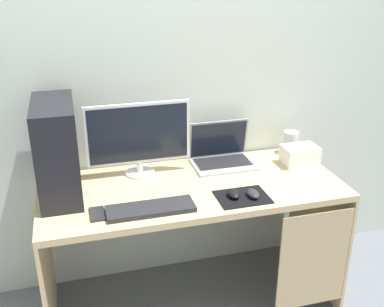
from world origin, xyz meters
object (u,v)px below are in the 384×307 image
(cell_phone, at_px, (97,214))
(keyboard, at_px, (151,209))
(speaker, at_px, (291,143))
(projector, at_px, (300,155))
(monitor, at_px, (139,137))
(laptop, at_px, (222,155))
(mouse_right, at_px, (253,194))
(mouse_left, at_px, (233,194))
(pc_tower, at_px, (57,150))

(cell_phone, bearing_deg, keyboard, -6.88)
(speaker, xyz_separation_m, cell_phone, (-1.20, -0.44, -0.07))
(keyboard, bearing_deg, projector, 18.07)
(monitor, xyz_separation_m, projector, (0.92, -0.11, -0.16))
(laptop, relative_size, mouse_right, 3.70)
(projector, bearing_deg, mouse_right, -143.31)
(laptop, xyz_separation_m, keyboard, (-0.50, -0.44, -0.04))
(mouse_right, bearing_deg, speaker, 47.15)
(laptop, relative_size, mouse_left, 3.70)
(cell_phone, bearing_deg, speaker, 19.90)
(pc_tower, xyz_separation_m, projector, (1.34, 0.01, -0.19))
(speaker, distance_m, mouse_right, 0.64)
(monitor, distance_m, mouse_left, 0.60)
(mouse_left, bearing_deg, mouse_right, -14.74)
(speaker, distance_m, mouse_left, 0.69)
(pc_tower, relative_size, cell_phone, 3.70)
(mouse_right, bearing_deg, cell_phone, 177.39)
(mouse_right, bearing_deg, projector, 36.69)
(monitor, relative_size, projector, 2.81)
(mouse_right, relative_size, cell_phone, 0.74)
(speaker, bearing_deg, projector, -97.13)
(projector, distance_m, mouse_right, 0.52)
(projector, bearing_deg, cell_phone, -166.90)
(laptop, bearing_deg, speaker, 3.28)
(laptop, relative_size, speaker, 2.53)
(speaker, relative_size, mouse_left, 1.46)
(pc_tower, xyz_separation_m, speaker, (1.36, 0.17, -0.17))
(laptop, xyz_separation_m, mouse_left, (-0.08, -0.42, -0.03))
(keyboard, height_order, cell_phone, keyboard)
(mouse_left, xyz_separation_m, mouse_right, (0.10, -0.03, 0.00))
(pc_tower, distance_m, cell_phone, 0.38)
(monitor, distance_m, mouse_right, 0.68)
(speaker, relative_size, keyboard, 0.33)
(laptop, distance_m, cell_phone, 0.86)
(mouse_left, height_order, cell_phone, mouse_left)
(monitor, height_order, projector, monitor)
(laptop, distance_m, projector, 0.45)
(laptop, bearing_deg, pc_tower, -170.75)
(speaker, height_order, keyboard, speaker)
(projector, bearing_deg, keyboard, -161.93)
(monitor, distance_m, projector, 0.94)
(pc_tower, relative_size, laptop, 1.36)
(keyboard, distance_m, mouse_right, 0.52)
(monitor, relative_size, cell_phone, 4.32)
(projector, height_order, cell_phone, projector)
(monitor, relative_size, speaker, 4.01)
(keyboard, bearing_deg, mouse_left, 2.70)
(mouse_left, distance_m, mouse_right, 0.10)
(cell_phone, bearing_deg, mouse_right, -2.61)
(monitor, height_order, keyboard, monitor)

